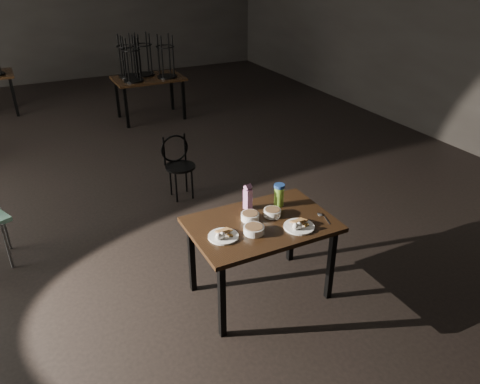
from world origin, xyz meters
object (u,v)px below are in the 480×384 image
main_table (261,230)px  water_bottle (279,195)px  bentwood_chair (178,161)px  juice_carton (248,197)px

main_table → water_bottle: bearing=33.6°
main_table → bentwood_chair: bentwood_chair is taller
juice_carton → main_table: bearing=-91.2°
water_bottle → bentwood_chair: water_bottle is taller
bentwood_chair → main_table: bearing=-92.5°
bentwood_chair → water_bottle: bearing=-84.4°
juice_carton → bentwood_chair: juice_carton is taller
main_table → juice_carton: (0.01, 0.26, 0.19)m
water_bottle → juice_carton: bearing=164.7°
juice_carton → water_bottle: bearing=-15.3°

